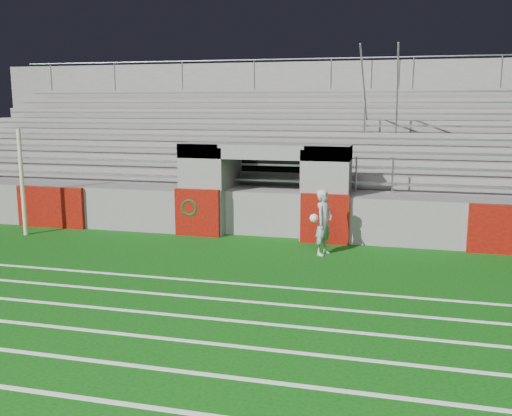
# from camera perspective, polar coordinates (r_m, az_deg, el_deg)

# --- Properties ---
(ground) EXTENTS (90.00, 90.00, 0.00)m
(ground) POSITION_cam_1_polar(r_m,az_deg,el_deg) (13.03, -2.82, -6.11)
(ground) COLOR #0B450B
(ground) RESTS_ON ground
(field_post) EXTENTS (0.12, 0.12, 3.01)m
(field_post) POSITION_cam_1_polar(r_m,az_deg,el_deg) (17.39, -22.35, 2.36)
(field_post) COLOR beige
(field_post) RESTS_ON ground
(field_markings) EXTENTS (28.00, 8.09, 0.01)m
(field_markings) POSITION_cam_1_polar(r_m,az_deg,el_deg) (8.68, -12.91, -15.02)
(field_markings) COLOR white
(field_markings) RESTS_ON ground
(stadium_structure) EXTENTS (26.00, 8.48, 5.42)m
(stadium_structure) POSITION_cam_1_polar(r_m,az_deg,el_deg) (20.36, 3.75, 4.13)
(stadium_structure) COLOR slate
(stadium_structure) RESTS_ON ground
(goalkeeper_with_ball) EXTENTS (0.59, 0.73, 1.64)m
(goalkeeper_with_ball) POSITION_cam_1_polar(r_m,az_deg,el_deg) (14.16, 6.78, -1.41)
(goalkeeper_with_ball) COLOR #A9ACB3
(goalkeeper_with_ball) RESTS_ON ground
(hose_coil) EXTENTS (0.51, 0.14, 0.61)m
(hose_coil) POSITION_cam_1_polar(r_m,az_deg,el_deg) (16.19, -6.64, -0.14)
(hose_coil) COLOR #0C4017
(hose_coil) RESTS_ON ground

